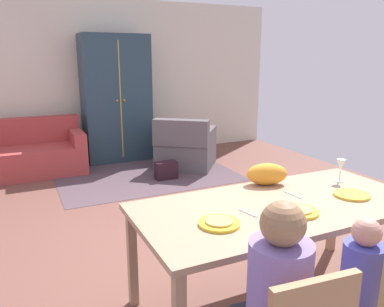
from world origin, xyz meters
name	(u,v)px	position (x,y,z in m)	size (l,w,h in m)	color
ground_plane	(167,220)	(0.00, 0.50, -0.01)	(6.65, 6.19, 0.02)	brown
back_wall	(99,80)	(0.00, 3.64, 1.35)	(6.65, 0.10, 2.70)	beige
dining_table	(280,212)	(0.17, -1.20, 0.69)	(2.00, 0.95, 0.76)	#A38063
plate_near_man	(219,223)	(-0.37, -1.32, 0.77)	(0.25, 0.25, 0.02)	yellow
pizza_near_man	(219,221)	(-0.37, -1.32, 0.78)	(0.17, 0.17, 0.01)	#D7A852
plate_near_child	(299,212)	(0.17, -1.38, 0.77)	(0.25, 0.25, 0.02)	yellow
pizza_near_child	(299,209)	(0.17, -1.38, 0.78)	(0.17, 0.17, 0.01)	#E3A750
plate_near_woman	(352,195)	(0.72, -1.30, 0.77)	(0.25, 0.25, 0.02)	gold
wine_glass	(341,166)	(0.89, -1.02, 0.89)	(0.07, 0.07, 0.19)	silver
fork	(248,213)	(-0.13, -1.25, 0.76)	(0.02, 0.15, 0.01)	silver
knife	(292,195)	(0.35, -1.10, 0.76)	(0.01, 0.17, 0.01)	silver
person_child	(353,300)	(0.17, -1.87, 0.43)	(0.22, 0.30, 0.92)	#2B4442
cat	(267,174)	(0.32, -0.83, 0.84)	(0.32, 0.16, 0.17)	orange
area_rug	(146,175)	(0.32, 2.14, 0.00)	(2.60, 1.80, 0.01)	#4E3D45
couch	(25,154)	(-1.30, 2.99, 0.30)	(1.69, 0.86, 0.82)	#A73A39
armchair	(185,148)	(1.04, 2.29, 0.32)	(1.20, 1.20, 0.82)	#534D50
armoire	(116,99)	(0.19, 3.25, 1.05)	(1.10, 0.59, 2.10)	#253A49
handbag	(166,170)	(0.52, 1.84, 0.13)	(0.32, 0.16, 0.26)	black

